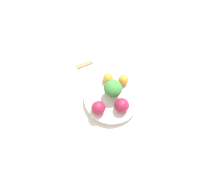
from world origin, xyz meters
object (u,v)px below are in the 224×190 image
(broccoli, at_px, (113,89))
(apple_red, at_px, (122,105))
(orange_front, at_px, (124,80))
(spoon, at_px, (85,64))
(orange_back, at_px, (108,78))
(bowl, at_px, (112,98))
(apple_green, at_px, (98,108))

(broccoli, relative_size, apple_red, 1.52)
(orange_front, bearing_deg, apple_red, 15.79)
(broccoli, distance_m, orange_front, 0.06)
(broccoli, height_order, apple_red, broccoli)
(broccoli, relative_size, orange_front, 2.04)
(broccoli, bearing_deg, spoon, -120.35)
(orange_front, distance_m, orange_back, 0.05)
(orange_front, distance_m, spoon, 0.17)
(apple_red, relative_size, orange_back, 1.37)
(apple_red, relative_size, spoon, 0.88)
(apple_red, height_order, orange_back, apple_red)
(bowl, xyz_separation_m, orange_front, (-0.07, 0.02, 0.03))
(broccoli, height_order, orange_front, broccoli)
(spoon, bearing_deg, broccoli, 59.65)
(orange_front, relative_size, spoon, 0.66)
(apple_green, xyz_separation_m, spoon, (-0.16, -0.12, -0.05))
(apple_green, relative_size, orange_front, 1.28)
(broccoli, xyz_separation_m, apple_red, (0.04, 0.05, -0.02))
(apple_green, height_order, orange_front, apple_green)
(broccoli, height_order, orange_back, broccoli)
(bowl, xyz_separation_m, apple_green, (0.06, -0.02, 0.04))
(orange_front, bearing_deg, orange_back, -76.54)
(apple_green, bearing_deg, orange_front, 161.55)
(orange_back, relative_size, spoon, 0.64)
(bowl, distance_m, broccoli, 0.06)
(apple_red, bearing_deg, apple_green, -63.23)
(spoon, bearing_deg, apple_green, 37.60)
(bowl, bearing_deg, orange_front, 163.87)
(bowl, bearing_deg, broccoli, 179.38)
(apple_red, bearing_deg, broccoli, -130.37)
(broccoli, bearing_deg, orange_back, -140.89)
(bowl, bearing_deg, orange_back, -146.63)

